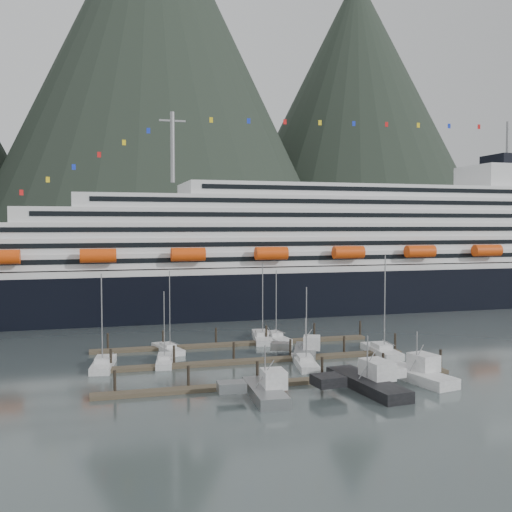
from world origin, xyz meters
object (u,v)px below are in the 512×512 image
object	(u,v)px
sailboat_b	(165,361)
sailboat_e	(168,349)
cruise_ship	(334,259)
trawler_b	(264,390)
trawler_c	(366,382)
sailboat_f	(274,338)
sailboat_h	(381,351)
trawler_e	(305,350)
trawler_d	(416,374)
sailboat_c	(305,363)
sailboat_a	(103,365)
sailboat_g	(262,338)

from	to	relation	value
sailboat_b	sailboat_e	distance (m)	8.55
cruise_ship	sailboat_b	world-z (taller)	cruise_ship
trawler_b	trawler_c	size ratio (longest dim) A/B	0.73
sailboat_b	sailboat_f	size ratio (longest dim) A/B	0.86
sailboat_e	trawler_c	size ratio (longest dim) A/B	0.91
sailboat_h	trawler_b	size ratio (longest dim) A/B	1.52
sailboat_e	trawler_e	world-z (taller)	sailboat_e
sailboat_b	sailboat_h	bearing A→B (deg)	-85.52
trawler_d	sailboat_c	bearing A→B (deg)	32.68
sailboat_b	sailboat_f	world-z (taller)	sailboat_f
sailboat_e	sailboat_f	distance (m)	19.77
trawler_b	trawler_d	distance (m)	21.74
sailboat_a	trawler_e	distance (m)	30.72
sailboat_a	sailboat_e	bearing A→B (deg)	-41.62
sailboat_h	trawler_e	distance (m)	12.42
sailboat_b	sailboat_g	bearing A→B (deg)	-45.36
trawler_b	sailboat_a	bearing A→B (deg)	44.73
sailboat_f	sailboat_g	world-z (taller)	sailboat_g
sailboat_b	trawler_b	bearing A→B (deg)	-146.67
trawler_c	trawler_d	world-z (taller)	trawler_c
trawler_d	sailboat_a	bearing A→B (deg)	53.30
cruise_ship	trawler_d	size ratio (longest dim) A/B	16.77
sailboat_e	sailboat_h	world-z (taller)	sailboat_h
cruise_ship	sailboat_h	bearing A→B (deg)	-105.15
sailboat_c	sailboat_g	world-z (taller)	sailboat_g
cruise_ship	sailboat_a	distance (m)	76.33
cruise_ship	sailboat_b	bearing A→B (deg)	-134.42
trawler_c	sailboat_h	bearing A→B (deg)	-38.56
sailboat_e	trawler_d	bearing A→B (deg)	-148.74
trawler_c	sailboat_e	bearing A→B (deg)	29.90
sailboat_b	sailboat_g	distance (m)	23.29
sailboat_g	trawler_e	bearing A→B (deg)	-157.13
sailboat_h	trawler_d	size ratio (longest dim) A/B	1.31
sailboat_f	sailboat_h	xyz separation A→B (m)	(13.16, -15.33, 0.04)
sailboat_h	trawler_d	xyz separation A→B (m)	(-3.20, -15.73, 0.45)
sailboat_e	trawler_d	xyz separation A→B (m)	(29.32, -27.04, 0.50)
sailboat_a	sailboat_b	distance (m)	8.86
sailboat_a	trawler_b	xyz separation A→B (m)	(18.09, -20.54, 0.45)
sailboat_b	trawler_e	xyz separation A→B (m)	(21.87, -0.65, 0.47)
sailboat_a	sailboat_e	world-z (taller)	sailboat_a
sailboat_c	trawler_b	world-z (taller)	sailboat_c
sailboat_a	trawler_d	xyz separation A→B (m)	(39.72, -18.39, 0.47)
trawler_c	sailboat_b	bearing A→B (deg)	41.49
sailboat_c	trawler_d	distance (m)	16.16
sailboat_a	sailboat_b	xyz separation A→B (m)	(8.85, 0.24, -0.05)
sailboat_c	sailboat_a	bearing A→B (deg)	86.65
sailboat_h	trawler_d	bearing A→B (deg)	171.88
sailboat_b	trawler_c	bearing A→B (deg)	-123.30
trawler_e	sailboat_c	bearing A→B (deg)	-177.35
sailboat_e	sailboat_h	xyz separation A→B (m)	(32.52, -11.31, 0.05)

